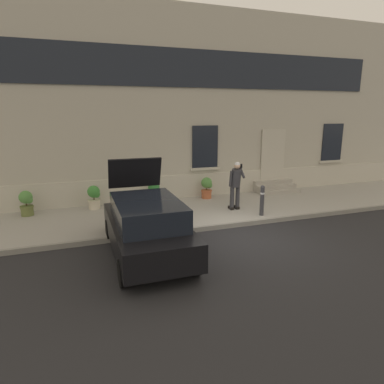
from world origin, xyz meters
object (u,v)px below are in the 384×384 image
at_px(bollard_near_person, 262,199).
at_px(person_on_phone, 236,182).
at_px(hatchback_car_black, 147,226).
at_px(planter_charcoal, 154,192).
at_px(planter_terracotta, 207,187).
at_px(planter_cream, 94,197).
at_px(planter_olive, 27,202).

xyz_separation_m(bollard_near_person, person_on_phone, (-0.55, 0.91, 0.44)).
relative_size(hatchback_car_black, bollard_near_person, 3.90).
bearing_deg(planter_charcoal, planter_terracotta, 3.06).
distance_m(planter_charcoal, planter_terracotta, 2.21).
height_order(bollard_near_person, planter_cream, bollard_near_person).
xyz_separation_m(planter_charcoal, planter_terracotta, (2.21, 0.12, 0.00)).
height_order(planter_olive, planter_charcoal, same).
xyz_separation_m(hatchback_car_black, planter_terracotta, (3.42, 4.46, -0.19)).
distance_m(person_on_phone, planter_cream, 5.12).
xyz_separation_m(hatchback_car_black, planter_charcoal, (1.21, 4.34, -0.19)).
bearing_deg(planter_cream, person_on_phone, -20.68).
height_order(planter_olive, planter_terracotta, same).
bearing_deg(hatchback_car_black, person_on_phone, 34.32).
bearing_deg(hatchback_car_black, planter_terracotta, 52.49).
bearing_deg(planter_olive, bollard_near_person, -19.29).
bearing_deg(hatchback_car_black, planter_charcoal, 74.43).
distance_m(planter_olive, planter_cream, 2.21).
bearing_deg(planter_terracotta, planter_cream, -178.79).
height_order(bollard_near_person, planter_charcoal, bollard_near_person).
bearing_deg(planter_cream, hatchback_car_black, -77.06).
height_order(person_on_phone, planter_charcoal, person_on_phone).
bearing_deg(bollard_near_person, planter_terracotta, 107.51).
relative_size(planter_olive, planter_cream, 1.00).
distance_m(hatchback_car_black, person_on_phone, 4.56).
bearing_deg(planter_olive, planter_terracotta, 1.50).
bearing_deg(person_on_phone, planter_charcoal, 157.35).
relative_size(hatchback_car_black, person_on_phone, 2.33).
relative_size(bollard_near_person, planter_olive, 1.22).
bearing_deg(planter_charcoal, bollard_near_person, -40.94).
relative_size(hatchback_car_black, planter_charcoal, 4.74).
relative_size(bollard_near_person, planter_terracotta, 1.22).
xyz_separation_m(bollard_near_person, planter_terracotta, (-0.88, 2.80, -0.11)).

